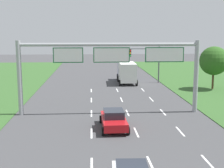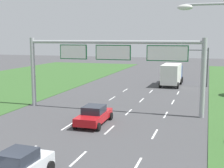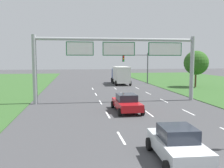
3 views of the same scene
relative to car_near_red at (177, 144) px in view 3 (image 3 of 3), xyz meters
The scene contains 8 objects.
lane_dashes_inner_left 4.15m from the car_near_red, 117.67° to the left, with size 0.14×50.40×0.01m.
lane_dashes_inner_right 4.03m from the car_near_red, 65.99° to the left, with size 0.14×50.40×0.01m.
car_near_red is the anchor object (origin of this frame).
car_mid_lane 10.76m from the car_near_red, 90.47° to the left, with size 2.21×4.53×1.53m.
box_truck 34.09m from the car_near_red, 83.98° to the left, with size 2.80×7.64×3.19m.
sign_gantry 16.15m from the car_near_red, 89.51° to the left, with size 17.24×0.44×7.00m.
traffic_light_mast 34.46m from the car_near_red, 78.87° to the left, with size 4.76×0.49×5.60m.
roadside_tree_far 31.08m from the car_near_red, 61.73° to the left, with size 3.88×3.88×5.88m.
Camera 3 is at (-4.34, -7.95, 4.61)m, focal length 40.00 mm.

